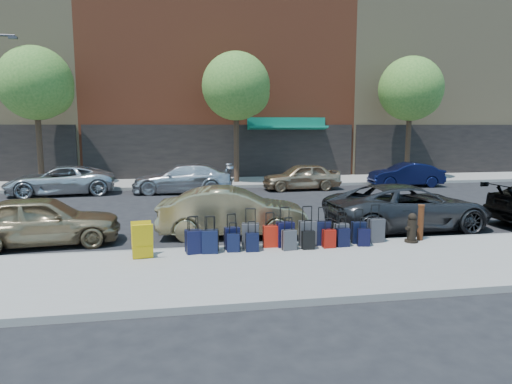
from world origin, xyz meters
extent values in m
plane|color=black|center=(0.00, 0.00, 0.00)|extent=(120.00, 120.00, 0.00)
cube|color=gray|center=(0.00, -6.50, 0.07)|extent=(60.00, 4.00, 0.15)
cube|color=gray|center=(0.00, 10.00, 0.07)|extent=(60.00, 4.00, 0.15)
cube|color=gray|center=(0.00, -4.48, 0.07)|extent=(60.00, 0.08, 0.15)
cube|color=gray|center=(0.00, 7.98, 0.07)|extent=(60.00, 0.08, 0.15)
cube|color=brown|center=(0.00, 18.00, 10.00)|extent=(17.00, 12.00, 20.00)
cube|color=black|center=(0.00, 11.95, 1.70)|extent=(16.66, 0.15, 3.40)
cube|color=#0B654E|center=(4.00, 11.60, 3.20)|extent=(5.00, 0.91, 0.27)
cube|color=#0B654E|center=(4.00, 11.90, 3.55)|extent=(5.00, 0.10, 0.60)
cube|color=#8F7C57|center=(16.00, 18.00, 9.00)|extent=(15.00, 12.00, 18.00)
cube|color=black|center=(16.00, 11.95, 1.70)|extent=(14.70, 0.15, 3.40)
cylinder|color=black|center=(-10.00, 9.50, 2.55)|extent=(0.30, 0.30, 4.80)
sphere|color=#336822|center=(-10.00, 9.50, 5.52)|extent=(3.80, 3.80, 3.80)
sphere|color=#336822|center=(-9.40, 9.50, 5.14)|extent=(2.58, 2.58, 2.58)
cylinder|color=black|center=(0.50, 9.50, 2.55)|extent=(0.30, 0.30, 4.80)
sphere|color=#336822|center=(0.50, 9.50, 5.52)|extent=(3.80, 3.80, 3.80)
sphere|color=#336822|center=(1.10, 9.50, 5.14)|extent=(2.58, 2.58, 2.58)
cylinder|color=black|center=(11.00, 9.50, 2.55)|extent=(0.30, 0.30, 4.80)
sphere|color=#336822|center=(11.00, 9.50, 5.52)|extent=(3.80, 3.80, 3.80)
sphere|color=#336822|center=(11.60, 9.50, 5.14)|extent=(2.58, 2.58, 2.58)
cube|color=#333338|center=(-10.70, 8.80, 7.65)|extent=(0.40, 0.18, 0.12)
cube|color=black|center=(-2.50, -4.82, 0.43)|extent=(0.38, 0.21, 0.55)
cylinder|color=black|center=(-2.50, -4.82, 1.03)|extent=(0.21, 0.04, 0.03)
cube|color=black|center=(-2.02, -4.84, 0.42)|extent=(0.37, 0.22, 0.55)
cylinder|color=black|center=(-2.02, -4.84, 1.02)|extent=(0.21, 0.04, 0.03)
cube|color=black|center=(-1.47, -4.83, 0.44)|extent=(0.41, 0.26, 0.58)
cylinder|color=black|center=(-1.47, -4.83, 1.07)|extent=(0.22, 0.06, 0.03)
cube|color=#353539|center=(-0.99, -4.81, 0.48)|extent=(0.48, 0.32, 0.66)
cylinder|color=black|center=(-0.99, -4.81, 1.19)|extent=(0.25, 0.08, 0.03)
cube|color=#B41A0B|center=(-0.45, -4.78, 0.44)|extent=(0.38, 0.21, 0.57)
cylinder|color=black|center=(-0.45, -4.78, 1.06)|extent=(0.21, 0.03, 0.03)
cube|color=black|center=(-0.05, -4.83, 0.48)|extent=(0.47, 0.29, 0.66)
cylinder|color=black|center=(-0.05, -4.83, 1.20)|extent=(0.25, 0.06, 0.03)
cube|color=#3A3A3F|center=(0.56, -4.82, 0.48)|extent=(0.45, 0.25, 0.67)
cylinder|color=black|center=(0.56, -4.82, 1.20)|extent=(0.25, 0.03, 0.03)
cube|color=black|center=(0.98, -4.83, 0.47)|extent=(0.47, 0.31, 0.64)
cylinder|color=black|center=(0.98, -4.83, 1.17)|extent=(0.24, 0.08, 0.03)
cube|color=#434248|center=(1.53, -4.77, 0.43)|extent=(0.39, 0.24, 0.55)
cylinder|color=black|center=(1.53, -4.77, 1.03)|extent=(0.21, 0.05, 0.03)
cube|color=black|center=(2.02, -4.81, 0.44)|extent=(0.40, 0.23, 0.59)
cylinder|color=black|center=(2.02, -4.81, 1.08)|extent=(0.22, 0.04, 0.03)
cube|color=#323236|center=(2.52, -4.78, 0.48)|extent=(0.47, 0.30, 0.65)
cylinder|color=black|center=(2.52, -4.78, 1.18)|extent=(0.25, 0.07, 0.03)
cube|color=black|center=(-2.45, -5.08, 0.44)|extent=(0.43, 0.29, 0.59)
cylinder|color=black|center=(-2.45, -5.08, 1.08)|extent=(0.23, 0.07, 0.03)
cube|color=black|center=(-2.07, -5.11, 0.44)|extent=(0.41, 0.26, 0.58)
cylinder|color=black|center=(-2.07, -5.11, 1.08)|extent=(0.22, 0.05, 0.03)
cube|color=black|center=(-1.48, -5.08, 0.38)|extent=(0.34, 0.21, 0.47)
cylinder|color=black|center=(-1.48, -5.08, 0.90)|extent=(0.18, 0.05, 0.03)
cube|color=black|center=(-1.00, -5.13, 0.39)|extent=(0.33, 0.20, 0.48)
cylinder|color=black|center=(-1.00, -5.13, 0.92)|extent=(0.18, 0.04, 0.03)
cube|color=#38383D|center=(-0.03, -5.15, 0.41)|extent=(0.38, 0.26, 0.53)
cylinder|color=black|center=(-0.03, -5.15, 0.99)|extent=(0.20, 0.06, 0.03)
cube|color=black|center=(0.48, -5.17, 0.39)|extent=(0.33, 0.20, 0.48)
cylinder|color=black|center=(0.48, -5.17, 0.91)|extent=(0.18, 0.04, 0.03)
cube|color=maroon|center=(1.06, -5.12, 0.39)|extent=(0.34, 0.22, 0.48)
cylinder|color=black|center=(1.06, -5.12, 0.92)|extent=(0.19, 0.05, 0.03)
cube|color=black|center=(1.46, -5.07, 0.40)|extent=(0.35, 0.21, 0.49)
cylinder|color=black|center=(1.46, -5.07, 0.94)|extent=(0.19, 0.04, 0.03)
cube|color=black|center=(2.02, -5.12, 0.39)|extent=(0.35, 0.24, 0.47)
cylinder|color=black|center=(2.02, -5.12, 0.90)|extent=(0.18, 0.06, 0.03)
cylinder|color=black|center=(3.49, -4.95, 0.18)|extent=(0.37, 0.37, 0.06)
cylinder|color=black|center=(3.49, -4.95, 0.50)|extent=(0.24, 0.24, 0.57)
sphere|color=black|center=(3.49, -4.95, 0.85)|extent=(0.22, 0.22, 0.22)
cylinder|color=black|center=(3.49, -4.95, 0.56)|extent=(0.42, 0.23, 0.10)
cylinder|color=#38190C|center=(3.84, -4.78, 0.64)|extent=(0.16, 0.16, 0.99)
cylinder|color=#38190C|center=(3.84, -4.78, 1.14)|extent=(0.19, 0.19, 0.04)
cube|color=gold|center=(-3.69, -5.41, 0.59)|extent=(0.51, 0.29, 0.87)
cube|color=gold|center=(-3.74, -5.10, 0.59)|extent=(0.51, 0.29, 0.87)
cube|color=gold|center=(-3.71, -5.25, 0.46)|extent=(0.53, 0.39, 0.02)
imported|color=#917C58|center=(-6.59, -3.00, 0.71)|extent=(4.33, 2.10, 1.43)
imported|color=#9A895E|center=(-1.21, -2.81, 0.74)|extent=(4.64, 2.07, 1.48)
imported|color=#323134|center=(4.47, -2.87, 0.73)|extent=(5.40, 2.69, 1.47)
imported|color=silver|center=(-8.46, 6.98, 0.71)|extent=(5.33, 2.95, 1.41)
imported|color=silver|center=(-2.57, 6.60, 0.73)|extent=(5.16, 2.47, 1.45)
imported|color=tan|center=(3.55, 6.67, 0.69)|extent=(4.13, 1.78, 1.39)
imported|color=black|center=(9.60, 6.95, 0.66)|extent=(4.08, 1.71, 1.31)
camera|label=1|loc=(-2.83, -16.30, 3.33)|focal=32.00mm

